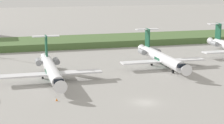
# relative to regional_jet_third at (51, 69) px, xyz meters

# --- Properties ---
(ground_plane) EXTENTS (500.00, 500.00, 0.00)m
(ground_plane) POSITION_rel_regional_jet_third_xyz_m (15.10, 8.29, -2.54)
(ground_plane) COLOR #9E9B96
(grass_berm) EXTENTS (320.00, 20.00, 2.24)m
(grass_berm) POSITION_rel_regional_jet_third_xyz_m (15.10, 48.28, -1.42)
(grass_berm) COLOR #4C6B38
(grass_berm) RESTS_ON ground
(regional_jet_third) EXTENTS (22.81, 31.00, 9.00)m
(regional_jet_third) POSITION_rel_regional_jet_third_xyz_m (0.00, 0.00, 0.00)
(regional_jet_third) COLOR white
(regional_jet_third) RESTS_ON ground
(regional_jet_fourth) EXTENTS (22.81, 31.00, 9.00)m
(regional_jet_fourth) POSITION_rel_regional_jet_third_xyz_m (29.90, 6.67, 0.00)
(regional_jet_fourth) COLOR white
(regional_jet_fourth) RESTS_ON ground
(safety_cone_front_marker) EXTENTS (0.44, 0.44, 0.55)m
(safety_cone_front_marker) POSITION_rel_regional_jet_third_xyz_m (-0.91, -16.34, -2.26)
(safety_cone_front_marker) COLOR orange
(safety_cone_front_marker) RESTS_ON ground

